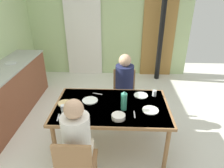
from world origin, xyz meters
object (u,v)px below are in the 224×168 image
Objects in this scene: dining_table at (112,109)px; serving_bowl_center at (118,117)px; chair_far_diner at (124,91)px; kitchen_counter at (6,94)px; chair_near_diner at (76,165)px; person_near_diner at (77,135)px; water_bottle_green_near at (124,101)px; person_far_diner at (124,80)px.

serving_bowl_center is at bearing -71.55° from dining_table.
chair_far_diner is 1.15m from serving_bowl_center.
kitchen_counter reaches higher than chair_near_diner.
kitchen_counter is at bearing 138.14° from person_near_diner.
water_bottle_green_near is (0.50, 0.74, 0.35)m from chair_near_diner.
person_near_diner is (1.56, -1.40, 0.33)m from kitchen_counter.
kitchen_counter is 2.25m from water_bottle_green_near.
chair_far_diner is (0.52, 1.65, 0.00)m from chair_near_diner.
chair_far_diner is at bearing 88.82° from water_bottle_green_near.
person_far_diner is at bearing 71.09° from chair_near_diner.
water_bottle_green_near reaches higher than serving_bowl_center.
chair_far_diner is (2.08, 0.11, 0.05)m from kitchen_counter.
chair_near_diner is 1.62m from person_far_diner.
water_bottle_green_near is (-0.02, -0.91, 0.35)m from chair_far_diner.
dining_table is 5.73× the size of water_bottle_green_near.
serving_bowl_center is (0.43, 0.53, 0.25)m from chair_near_diner.
chair_far_diner reaches higher than dining_table.
person_far_diner is at bearing 75.14° from dining_table.
person_near_diner reaches higher than serving_bowl_center.
dining_table is 2.02× the size of person_near_diner.
person_near_diner is 2.84× the size of water_bottle_green_near.
person_far_diner is 0.78m from water_bottle_green_near.
chair_near_diner is at bearing -129.24° from serving_bowl_center.
person_far_diner is (0.18, 0.69, 0.12)m from dining_table.
person_near_diner is at bearing -137.70° from serving_bowl_center.
water_bottle_green_near is at bearing -28.45° from dining_table.
chair_near_diner and chair_far_diner have the same top height.
person_near_diner is at bearing 71.09° from chair_far_diner.
chair_far_diner is at bearing -90.00° from person_far_diner.
serving_bowl_center is (-0.08, -0.98, -0.03)m from person_far_diner.
chair_far_diner is 1.62m from person_near_diner.
person_near_diner is (-0.34, -0.69, 0.12)m from dining_table.
person_far_diner is (2.08, -0.02, 0.33)m from kitchen_counter.
dining_table is at bearing 75.14° from person_far_diner.
dining_table is 0.32m from serving_bowl_center.
person_near_diner is at bearing 69.37° from person_far_diner.
serving_bowl_center is at bearing -107.81° from water_bottle_green_near.
serving_bowl_center is (2.00, -1.01, 0.30)m from kitchen_counter.
kitchen_counter is at bearing -0.67° from person_far_diner.
water_bottle_green_near is at bearing 72.19° from serving_bowl_center.
kitchen_counter is 1.55× the size of dining_table.
dining_table is at bearing 67.85° from chair_near_diner.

